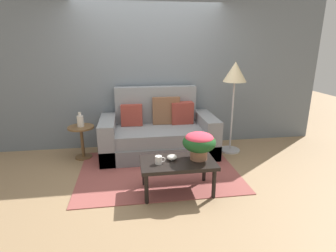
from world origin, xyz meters
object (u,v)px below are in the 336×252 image
(coffee_table, at_px, (178,165))
(floor_lamp, at_px, (235,78))
(snack_bowl, at_px, (172,157))
(side_table, at_px, (82,136))
(potted_plant, at_px, (199,142))
(couch, at_px, (158,134))
(coffee_mug, at_px, (159,160))
(table_vase, at_px, (80,121))

(coffee_table, xyz_separation_m, floor_lamp, (1.17, 1.23, 0.91))
(snack_bowl, bearing_deg, side_table, 135.88)
(side_table, relative_size, potted_plant, 1.31)
(side_table, height_order, snack_bowl, side_table)
(couch, bearing_deg, floor_lamp, -4.35)
(snack_bowl, bearing_deg, floor_lamp, 43.69)
(coffee_table, distance_m, coffee_mug, 0.27)
(potted_plant, xyz_separation_m, coffee_mug, (-0.52, -0.07, -0.17))
(side_table, distance_m, potted_plant, 2.09)
(potted_plant, xyz_separation_m, table_vase, (-1.63, 1.27, -0.00))
(floor_lamp, bearing_deg, couch, 175.65)
(coffee_table, xyz_separation_m, potted_plant, (0.28, 0.03, 0.27))
(floor_lamp, bearing_deg, coffee_table, -133.73)
(coffee_table, distance_m, snack_bowl, 0.12)
(coffee_table, relative_size, potted_plant, 2.24)
(couch, bearing_deg, snack_bowl, -88.83)
(potted_plant, height_order, coffee_mug, potted_plant)
(snack_bowl, bearing_deg, table_vase, 135.91)
(coffee_table, bearing_deg, potted_plant, 5.23)
(couch, xyz_separation_m, floor_lamp, (1.26, -0.10, 0.94))
(couch, xyz_separation_m, coffee_table, (0.09, -1.32, 0.03))
(couch, bearing_deg, side_table, -178.79)
(coffee_mug, bearing_deg, couch, 83.72)
(coffee_mug, xyz_separation_m, snack_bowl, (0.18, 0.09, -0.01))
(couch, relative_size, table_vase, 8.02)
(snack_bowl, bearing_deg, potted_plant, -3.03)
(coffee_table, height_order, coffee_mug, coffee_mug)
(potted_plant, distance_m, coffee_mug, 0.55)
(floor_lamp, distance_m, table_vase, 2.61)
(table_vase, bearing_deg, couch, 1.35)
(coffee_mug, bearing_deg, side_table, 129.75)
(coffee_mug, bearing_deg, potted_plant, 7.72)
(side_table, bearing_deg, floor_lamp, -1.57)
(coffee_mug, height_order, table_vase, table_vase)
(snack_bowl, bearing_deg, coffee_table, -33.42)
(potted_plant, distance_m, snack_bowl, 0.39)
(snack_bowl, relative_size, table_vase, 0.54)
(coffee_mug, xyz_separation_m, table_vase, (-1.11, 1.34, 0.17))
(snack_bowl, xyz_separation_m, table_vase, (-1.29, 1.25, 0.18))
(coffee_table, bearing_deg, couch, 93.96)
(floor_lamp, height_order, coffee_mug, floor_lamp)
(coffee_mug, relative_size, table_vase, 0.54)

